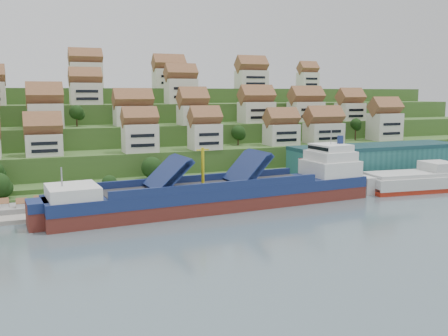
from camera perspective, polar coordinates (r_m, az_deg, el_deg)
name	(u,v)px	position (r m, az deg, el deg)	size (l,w,h in m)	color
ground	(258,204)	(132.73, 3.92, -4.16)	(300.00, 300.00, 0.00)	slate
quay	(295,185)	(154.77, 8.13, -1.97)	(180.00, 14.00, 2.20)	gray
pebble_beach	(22,212)	(131.28, -22.08, -4.70)	(45.00, 20.00, 1.00)	gray
hillside	(157,134)	(227.75, -7.64, 3.85)	(260.00, 128.00, 31.00)	#2D4C1E
hillside_village	(178,107)	(184.18, -5.25, 6.92)	(157.20, 64.88, 29.82)	silver
hillside_trees	(172,138)	(163.81, -5.99, 3.38)	(141.84, 62.99, 29.71)	#193712
warehouse	(376,160)	(173.64, 16.99, 0.93)	(60.00, 15.00, 10.00)	#24615F
flagpole	(299,169)	(148.62, 8.52, -0.15)	(1.28, 0.16, 8.00)	gray
beach_huts	(13,208)	(129.74, -23.00, -4.18)	(14.40, 3.70, 2.20)	white
cargo_ship	(227,194)	(128.27, 0.36, -2.97)	(85.69, 18.20, 18.96)	maroon
second_ship	(417,181)	(161.31, 21.22, -1.44)	(32.82, 15.07, 9.21)	maroon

